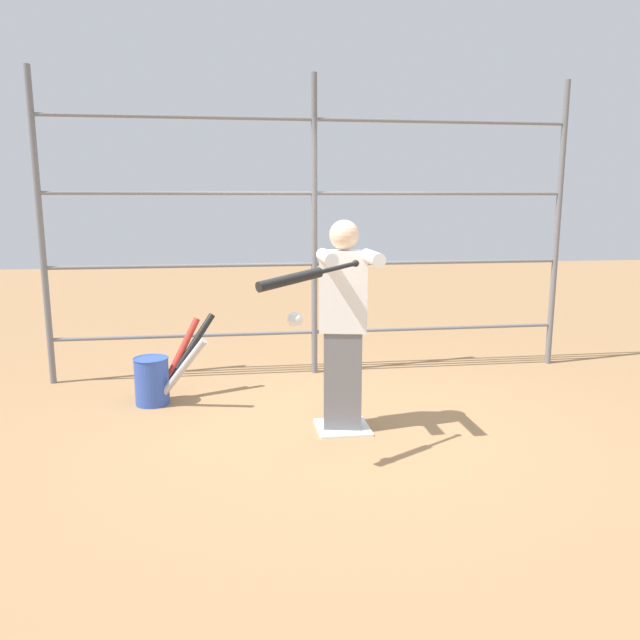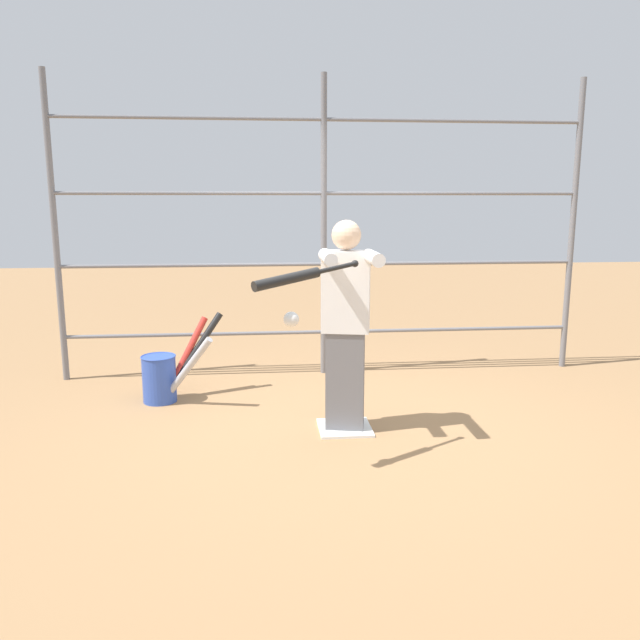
# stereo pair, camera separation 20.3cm
# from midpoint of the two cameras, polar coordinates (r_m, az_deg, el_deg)

# --- Properties ---
(ground_plane) EXTENTS (24.00, 24.00, 0.00)m
(ground_plane) POSITION_cam_midpoint_polar(r_m,az_deg,el_deg) (4.87, 0.88, -9.91)
(ground_plane) COLOR #9E754C
(home_plate) EXTENTS (0.40, 0.40, 0.02)m
(home_plate) POSITION_cam_midpoint_polar(r_m,az_deg,el_deg) (4.87, 0.88, -9.80)
(home_plate) COLOR white
(home_plate) RESTS_ON ground
(fence_backstop) EXTENTS (5.13, 0.06, 2.90)m
(fence_backstop) POSITION_cam_midpoint_polar(r_m,az_deg,el_deg) (6.14, -1.48, 8.31)
(fence_backstop) COLOR slate
(fence_backstop) RESTS_ON ground
(batter) EXTENTS (0.40, 0.59, 1.59)m
(batter) POSITION_cam_midpoint_polar(r_m,az_deg,el_deg) (4.62, 0.94, 0.04)
(batter) COLOR slate
(batter) RESTS_ON ground
(baseball_bat_swinging) EXTENTS (0.71, 0.47, 0.14)m
(baseball_bat_swinging) POSITION_cam_midpoint_polar(r_m,az_deg,el_deg) (3.85, -3.43, 3.92)
(baseball_bat_swinging) COLOR black
(softball_in_flight) EXTENTS (0.10, 0.10, 0.10)m
(softball_in_flight) POSITION_cam_midpoint_polar(r_m,az_deg,el_deg) (3.81, -3.83, 0.03)
(softball_in_flight) COLOR white
(bat_bucket) EXTENTS (0.71, 0.65, 0.73)m
(bat_bucket) POSITION_cam_midpoint_polar(r_m,az_deg,el_deg) (5.58, -15.63, -5.02)
(bat_bucket) COLOR #3351B2
(bat_bucket) RESTS_ON ground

